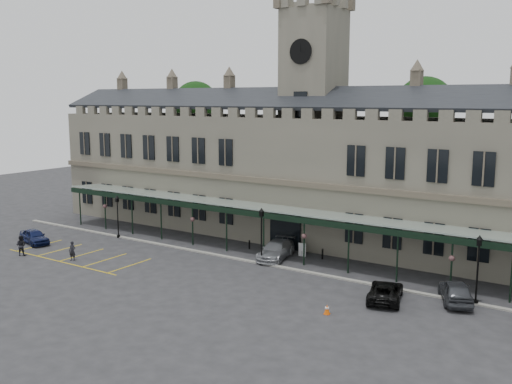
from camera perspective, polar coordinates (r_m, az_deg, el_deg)
The scene contains 21 objects.
ground at distance 44.50m, azimuth -4.32°, elevation -8.70°, with size 140.00×140.00×0.00m, color #28282B.
station_building at distance 56.20m, azimuth 5.59°, elevation 1.84°, with size 60.00×10.36×17.30m.
clock_tower at distance 55.81m, azimuth 5.74°, elevation 8.62°, with size 5.60×5.60×24.80m.
canopy at distance 49.74m, azimuth 0.93°, elevation -3.86°, with size 50.00×4.10×4.30m.
kerb at distance 48.74m, azimuth -0.33°, elevation -6.99°, with size 60.00×0.40×0.12m, color gray.
parking_markings at distance 53.00m, azimuth -17.46°, elevation -6.15°, with size 16.00×6.00×0.01m, color gold, non-canonical shape.
tree_behind_left at distance 75.60m, azimuth -6.02°, elevation 8.57°, with size 6.00×6.00×16.00m.
tree_behind_mid at distance 61.08m, azimuth 16.49°, elevation 8.07°, with size 6.00×6.00×16.00m.
lamp_post_left at distance 58.29m, azimuth -13.67°, elevation -2.03°, with size 0.41×0.41×4.29m.
lamp_post_mid at distance 47.38m, azimuth 0.55°, elevation -3.93°, with size 0.46×0.46×4.87m.
lamp_post_right at distance 41.12m, azimuth 21.32°, elevation -6.69°, with size 0.46×0.46×4.83m.
traffic_cone at distance 37.79m, azimuth 7.11°, elevation -11.57°, with size 0.41×0.41×0.65m.
sign_board at distance 50.58m, azimuth 4.63°, elevation -5.79°, with size 0.70×0.10×1.20m.
bollard_left at distance 52.87m, azimuth -0.67°, elevation -5.29°, with size 0.15×0.15×0.83m, color black.
bollard_right at distance 49.93m, azimuth 6.66°, elevation -6.18°, with size 0.16×0.16×0.91m, color black.
car_left_a at distance 58.70m, azimuth -21.29°, elevation -4.17°, with size 1.66×4.12×1.40m, color #0E163D.
car_taxi at distance 49.76m, azimuth 2.01°, elevation -5.81°, with size 2.13×5.25×1.52m, color #96989E.
car_van at distance 40.77m, azimuth 12.81°, elevation -9.66°, with size 2.16×4.67×1.30m, color black.
car_right_a at distance 41.65m, azimuth 19.35°, elevation -9.35°, with size 1.87×4.65×1.58m, color #35373C.
person_a at distance 51.52m, azimuth -17.89°, elevation -5.64°, with size 0.62×0.40×1.69m, color black.
person_b at distance 54.70m, azimuth -22.45°, elevation -4.96°, with size 0.90×0.70×1.85m, color black.
Camera 1 is at (26.08, -33.34, 13.75)m, focal length 40.00 mm.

